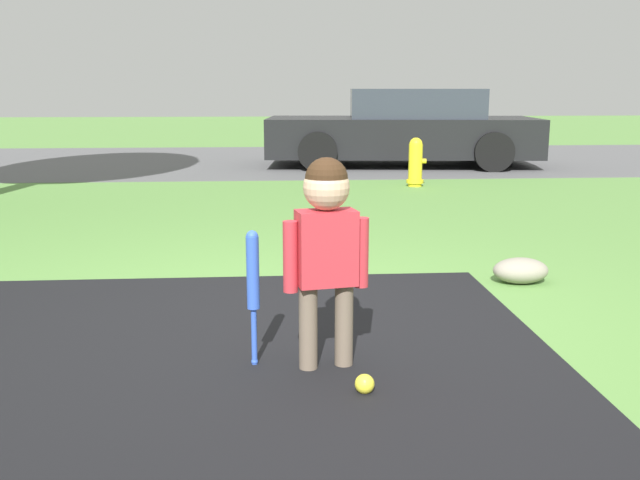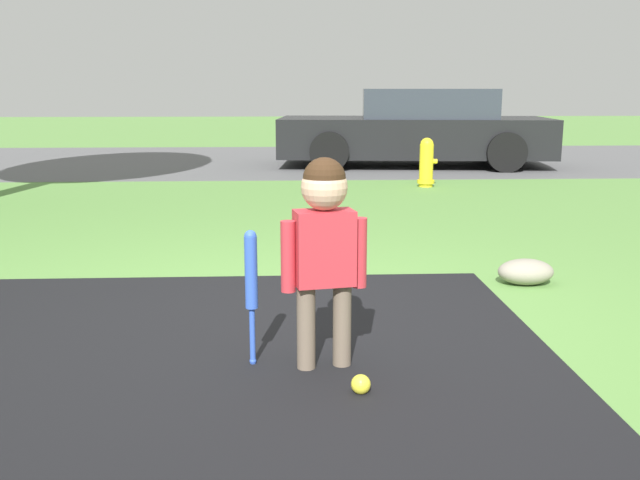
# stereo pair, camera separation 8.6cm
# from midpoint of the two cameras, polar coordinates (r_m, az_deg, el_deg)

# --- Properties ---
(ground_plane) EXTENTS (60.00, 60.00, 0.00)m
(ground_plane) POSITION_cam_midpoint_polar(r_m,az_deg,el_deg) (4.09, -2.46, -6.53)
(ground_plane) COLOR #5B8C42
(street_strip) EXTENTS (40.00, 6.00, 0.01)m
(street_strip) POSITION_cam_midpoint_polar(r_m,az_deg,el_deg) (13.25, -2.75, 6.42)
(street_strip) COLOR #59595B
(street_strip) RESTS_ON ground
(child) EXTENTS (0.40, 0.21, 1.00)m
(child) POSITION_cam_midpoint_polar(r_m,az_deg,el_deg) (3.26, 1.10, 0.50)
(child) COLOR #6B5B4C
(child) RESTS_ON ground
(baseball_bat) EXTENTS (0.06, 0.06, 0.66)m
(baseball_bat) POSITION_cam_midpoint_polar(r_m,az_deg,el_deg) (3.36, -4.79, -3.08)
(baseball_bat) COLOR blue
(baseball_bat) RESTS_ON ground
(sports_ball) EXTENTS (0.09, 0.09, 0.09)m
(sports_ball) POSITION_cam_midpoint_polar(r_m,az_deg,el_deg) (3.16, 4.08, -11.44)
(sports_ball) COLOR yellow
(sports_ball) RESTS_ON ground
(fire_hydrant) EXTENTS (0.26, 0.23, 0.65)m
(fire_hydrant) POSITION_cam_midpoint_polar(r_m,az_deg,el_deg) (9.71, 8.76, 6.12)
(fire_hydrant) COLOR yellow
(fire_hydrant) RESTS_ON ground
(parked_car) EXTENTS (4.65, 2.33, 1.29)m
(parked_car) POSITION_cam_midpoint_polar(r_m,az_deg,el_deg) (12.33, 7.92, 8.75)
(parked_car) COLOR black
(parked_car) RESTS_ON ground
(edging_rock) EXTENTS (0.38, 0.26, 0.17)m
(edging_rock) POSITION_cam_midpoint_polar(r_m,az_deg,el_deg) (5.02, 16.60, -2.45)
(edging_rock) COLOR gray
(edging_rock) RESTS_ON ground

